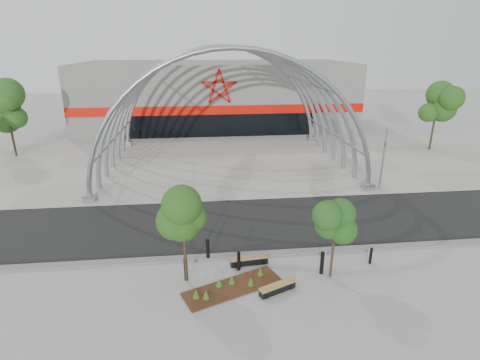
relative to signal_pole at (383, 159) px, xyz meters
The scene contains 19 objects.
ground 13.54m from the signal_pole, 144.09° to the right, with size 140.00×140.00×0.00m, color #9B9B96.
road 11.87m from the signal_pole, 158.21° to the right, with size 140.00×7.00×0.02m, color black.
forecourt 13.46m from the signal_pole, 144.54° to the left, with size 60.00×17.00×0.04m, color #A8A296.
kerb 13.68m from the signal_pole, 143.23° to the right, with size 60.00×0.50×0.12m, color slate.
arena_building 27.86m from the signal_pole, 112.83° to the left, with size 34.00×15.24×8.00m.
vault_canopy 13.46m from the signal_pole, 144.54° to the left, with size 20.80×15.80×20.36m.
planting_bed 16.14m from the signal_pole, 138.16° to the right, with size 4.64×2.98×0.47m.
signal_pole is the anchor object (origin of this frame).
street_tree_0 17.05m from the signal_pole, 144.71° to the right, with size 1.85×1.85×4.21m.
street_tree_1 12.55m from the signal_pole, 125.21° to the right, with size 1.53×1.53×3.62m.
bench_0 14.19m from the signal_pole, 140.94° to the right, with size 1.92×0.61×0.40m.
bench_1 15.07m from the signal_pole, 131.75° to the right, with size 1.79×1.08×0.37m.
bollard_0 15.35m from the signal_pole, 147.66° to the right, with size 0.18×0.18×1.12m, color black.
bollard_1 17.13m from the signal_pole, 144.81° to the right, with size 0.18×0.18×1.12m, color black.
bollard_2 14.84m from the signal_pole, 140.99° to the right, with size 0.16×0.16×0.98m, color black.
bollard_3 12.65m from the signal_pole, 127.26° to the right, with size 0.18×0.18×1.14m, color black.
bollard_4 10.78m from the signal_pole, 117.64° to the right, with size 0.14×0.14×0.86m, color black.
bg_tree_0 33.19m from the signal_pole, 158.41° to the left, with size 3.00×3.00×6.45m.
bg_tree_1 14.54m from the signal_pole, 44.94° to the left, with size 2.70×2.70×5.91m.
Camera 1 is at (-2.22, -16.77, 10.24)m, focal length 28.00 mm.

